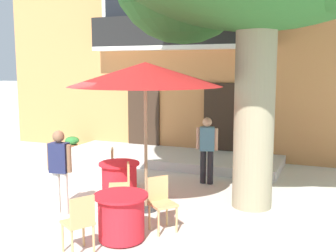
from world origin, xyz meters
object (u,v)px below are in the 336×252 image
at_px(cafe_chair_near_tree_0, 80,220).
at_px(cafe_umbrella, 145,75).
at_px(cafe_table_middle, 119,180).
at_px(cafe_chair_middle_1, 123,183).
at_px(cafe_table_near_tree, 121,217).
at_px(pedestrian_mid_plaza, 207,147).
at_px(ground_planter_left, 72,143).
at_px(cafe_chair_near_tree_1, 161,200).
at_px(pedestrian_near_entrance, 60,167).
at_px(cafe_chair_middle_0, 117,165).

distance_m(cafe_chair_near_tree_0, cafe_umbrella, 2.97).
height_order(cafe_table_middle, cafe_chair_middle_1, cafe_chair_middle_1).
height_order(cafe_table_near_tree, cafe_table_middle, same).
relative_size(cafe_table_near_tree, cafe_chair_middle_1, 0.95).
relative_size(cafe_table_middle, cafe_umbrella, 0.30).
relative_size(cafe_chair_middle_1, cafe_umbrella, 0.31).
bearing_deg(cafe_chair_middle_1, cafe_chair_near_tree_0, -80.06).
relative_size(cafe_chair_middle_1, pedestrian_mid_plaza, 0.57).
xyz_separation_m(cafe_table_near_tree, cafe_chair_near_tree_0, (-0.31, -0.69, 0.14)).
xyz_separation_m(cafe_umbrella, ground_planter_left, (-4.68, 4.16, -2.33)).
bearing_deg(ground_planter_left, cafe_chair_near_tree_1, -42.91).
height_order(cafe_chair_middle_1, pedestrian_near_entrance, pedestrian_near_entrance).
xyz_separation_m(cafe_chair_near_tree_0, pedestrian_near_entrance, (-1.33, 1.32, 0.37)).
relative_size(cafe_chair_near_tree_1, cafe_umbrella, 0.31).
xyz_separation_m(cafe_table_near_tree, pedestrian_mid_plaza, (0.32, 3.61, 0.51)).
xyz_separation_m(cafe_table_near_tree, cafe_chair_middle_1, (-0.66, 1.27, 0.14)).
xyz_separation_m(cafe_chair_near_tree_1, cafe_table_middle, (-1.50, 1.26, -0.14)).
bearing_deg(cafe_table_near_tree, ground_planter_left, 131.35).
xyz_separation_m(cafe_chair_middle_0, pedestrian_near_entrance, (-0.15, -1.89, 0.37)).
relative_size(cafe_table_middle, cafe_chair_middle_0, 0.95).
relative_size(cafe_table_near_tree, cafe_chair_near_tree_0, 0.95).
xyz_separation_m(cafe_table_near_tree, cafe_umbrella, (-0.24, 1.42, 2.22)).
height_order(cafe_table_middle, pedestrian_mid_plaza, pedestrian_mid_plaza).
xyz_separation_m(cafe_table_middle, pedestrian_mid_plaza, (1.41, 1.72, 0.51)).
bearing_deg(pedestrian_mid_plaza, ground_planter_left, 159.37).
relative_size(ground_planter_left, pedestrian_mid_plaza, 0.31).
bearing_deg(pedestrian_near_entrance, cafe_table_near_tree, -20.98).
height_order(cafe_chair_near_tree_1, cafe_chair_middle_1, same).
height_order(cafe_table_middle, cafe_umbrella, cafe_umbrella).
xyz_separation_m(cafe_table_near_tree, ground_planter_left, (-4.91, 5.58, -0.11)).
bearing_deg(pedestrian_mid_plaza, cafe_umbrella, -104.33).
bearing_deg(cafe_table_middle, cafe_table_near_tree, -60.17).
distance_m(cafe_chair_near_tree_0, pedestrian_near_entrance, 1.91).
relative_size(cafe_umbrella, ground_planter_left, 5.87).
xyz_separation_m(cafe_chair_middle_1, ground_planter_left, (-4.25, 4.31, -0.25)).
relative_size(cafe_chair_near_tree_1, cafe_chair_middle_0, 1.00).
bearing_deg(cafe_chair_near_tree_1, cafe_chair_middle_0, 135.23).
relative_size(cafe_table_middle, cafe_chair_middle_1, 0.95).
height_order(cafe_umbrella, ground_planter_left, cafe_umbrella).
height_order(cafe_table_near_tree, pedestrian_near_entrance, pedestrian_near_entrance).
distance_m(cafe_table_middle, pedestrian_near_entrance, 1.47).
relative_size(cafe_chair_near_tree_1, pedestrian_near_entrance, 0.57).
bearing_deg(cafe_chair_middle_0, cafe_chair_near_tree_1, -44.77).
height_order(cafe_table_near_tree, ground_planter_left, cafe_table_near_tree).
distance_m(cafe_chair_middle_1, pedestrian_mid_plaza, 2.56).
distance_m(cafe_table_near_tree, pedestrian_near_entrance, 1.84).
distance_m(cafe_chair_middle_0, pedestrian_near_entrance, 1.94).
bearing_deg(cafe_table_near_tree, cafe_chair_near_tree_0, -114.65).
distance_m(cafe_table_middle, pedestrian_mid_plaza, 2.28).
bearing_deg(cafe_table_middle, cafe_chair_near_tree_1, -40.13).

